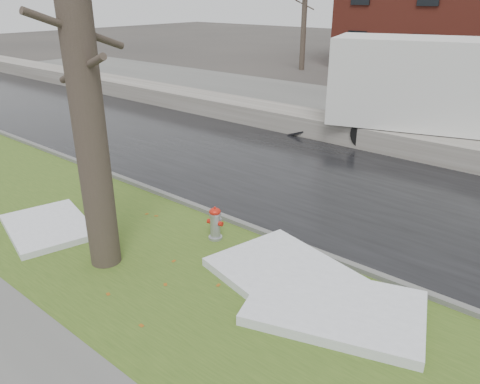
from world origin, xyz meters
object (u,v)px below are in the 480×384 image
Objects in this scene: box_truck at (456,93)px; worker at (336,91)px; tree at (82,74)px; fire_hydrant at (215,222)px.

box_truck is 4.06m from worker.
box_truck reaches higher than worker.
worker is at bearing 171.80° from box_truck.
tree is 0.67× the size of box_truck.
tree is 12.25m from box_truck.
worker is at bearing 91.32° from fire_hydrant.
box_truck is (1.69, 9.76, 1.47)m from fire_hydrant.
box_truck is (2.72, 11.81, -1.76)m from tree.
tree reaches higher than fire_hydrant.
fire_hydrant is 0.10× the size of tree.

